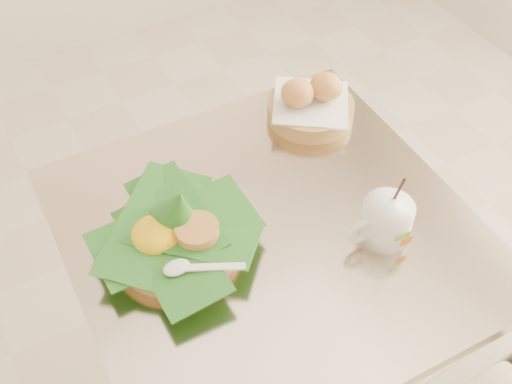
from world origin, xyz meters
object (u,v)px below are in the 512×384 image
cafe_table (269,297)px  coffee_mug (385,221)px  bread_basket (311,104)px  rice_basket (175,231)px

cafe_table → coffee_mug: 0.33m
cafe_table → bread_basket: bearing=45.2°
cafe_table → coffee_mug: coffee_mug is taller
cafe_table → bread_basket: bread_basket is taller
rice_basket → cafe_table: bearing=-16.4°
bread_basket → coffee_mug: coffee_mug is taller
coffee_mug → bread_basket: bearing=79.7°
rice_basket → bread_basket: size_ratio=1.33×
rice_basket → bread_basket: bearing=24.9°
coffee_mug → rice_basket: bearing=154.3°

